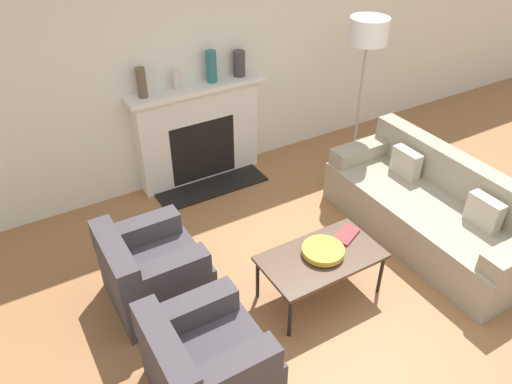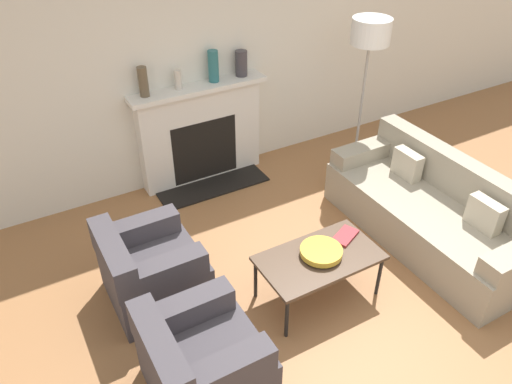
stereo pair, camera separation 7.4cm
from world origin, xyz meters
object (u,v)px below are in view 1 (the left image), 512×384
object	(u,v)px
armchair_near	(206,363)
book	(346,235)
armchair_far	(152,272)
bowl	(323,251)
coffee_table	(321,259)
floor_lamp	(367,46)
mantel_vase_left	(142,83)
mantel_vase_center_left	(176,80)
mantel_vase_center_right	(211,67)
fireplace	(199,135)
mantel_vase_right	(239,63)
couch	(431,210)

from	to	relation	value
armchair_near	book	world-z (taller)	armchair_near
armchair_far	bowl	bearing A→B (deg)	-117.93
armchair_near	armchair_far	world-z (taller)	same
coffee_table	floor_lamp	bearing A→B (deg)	42.65
bowl	mantel_vase_left	bearing A→B (deg)	106.32
mantel_vase_center_left	floor_lamp	bearing A→B (deg)	-24.76
armchair_far	mantel_vase_center_right	distance (m)	2.32
fireplace	armchair_near	world-z (taller)	fireplace
coffee_table	mantel_vase_left	bearing A→B (deg)	105.81
floor_lamp	mantel_vase_center_right	distance (m)	1.63
floor_lamp	mantel_vase_right	bearing A→B (deg)	141.77
armchair_near	armchair_far	distance (m)	1.04
book	mantel_vase_left	xyz separation A→B (m)	(-0.97, 2.14, 0.84)
armchair_far	couch	bearing A→B (deg)	-102.19
bowl	book	size ratio (longest dim) A/B	1.19
mantel_vase_center_left	mantel_vase_left	bearing A→B (deg)	180.00
book	mantel_vase_right	xyz separation A→B (m)	(0.14, 2.14, 0.83)
mantel_vase_center_right	bowl	bearing A→B (deg)	-93.16
couch	coffee_table	bearing A→B (deg)	-85.89
armchair_near	book	distance (m)	1.66
armchair_near	mantel_vase_center_left	xyz separation A→B (m)	(0.98, 2.60, 0.95)
bowl	mantel_vase_center_right	xyz separation A→B (m)	(0.12, 2.23, 0.83)
armchair_far	mantel_vase_center_right	bearing A→B (deg)	-41.64
floor_lamp	mantel_vase_right	world-z (taller)	floor_lamp
mantel_vase_right	armchair_far	bearing A→B (deg)	-137.84
armchair_near	bowl	distance (m)	1.33
armchair_near	coffee_table	size ratio (longest dim) A/B	0.76
fireplace	couch	world-z (taller)	fireplace
mantel_vase_center_left	mantel_vase_center_right	size ratio (longest dim) A/B	0.61
coffee_table	mantel_vase_right	world-z (taller)	mantel_vase_right
book	mantel_vase_right	distance (m)	2.30
book	mantel_vase_right	bearing A→B (deg)	61.38
coffee_table	mantel_vase_left	distance (m)	2.49
floor_lamp	couch	bearing A→B (deg)	-94.65
coffee_table	armchair_near	bearing A→B (deg)	-163.96
coffee_table	floor_lamp	xyz separation A→B (m)	(1.53, 1.41, 1.13)
floor_lamp	bowl	bearing A→B (deg)	-137.17
couch	mantel_vase_right	size ratio (longest dim) A/B	7.70
armchair_far	coffee_table	bearing A→B (deg)	-118.60
mantel_vase_left	couch	bearing A→B (deg)	-46.07
mantel_vase_center_right	mantel_vase_right	xyz separation A→B (m)	(0.34, 0.00, -0.03)
bowl	mantel_vase_center_left	size ratio (longest dim) A/B	1.72
floor_lamp	coffee_table	bearing A→B (deg)	-137.35
couch	coffee_table	distance (m)	1.43
armchair_far	armchair_near	bearing A→B (deg)	-180.00
couch	floor_lamp	distance (m)	1.80
floor_lamp	mantel_vase_center_left	xyz separation A→B (m)	(-1.80, 0.83, -0.29)
book	mantel_vase_left	world-z (taller)	mantel_vase_left
couch	mantel_vase_right	xyz separation A→B (m)	(-0.95, 2.14, 0.98)
armchair_far	book	distance (m)	1.70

